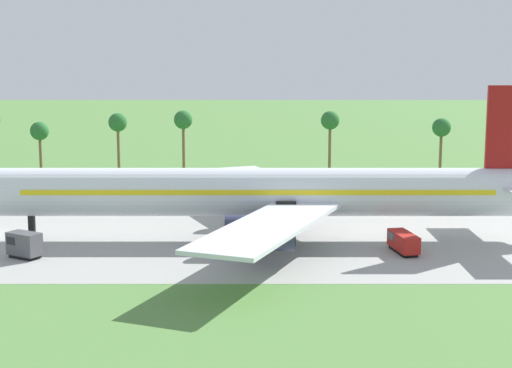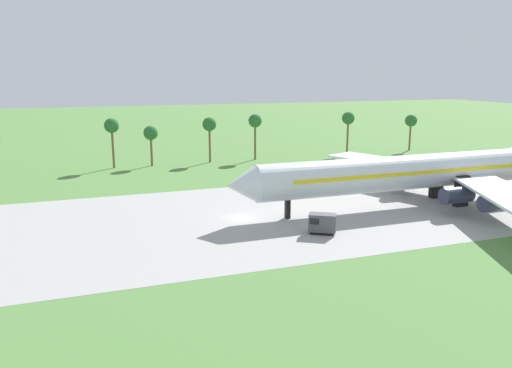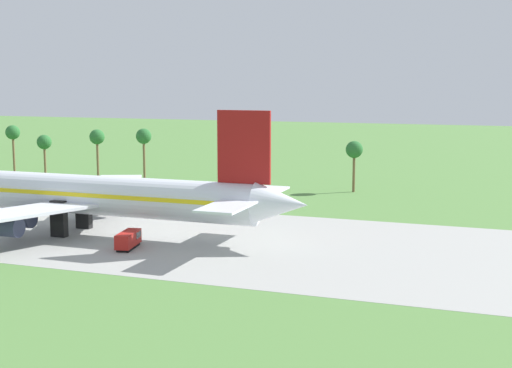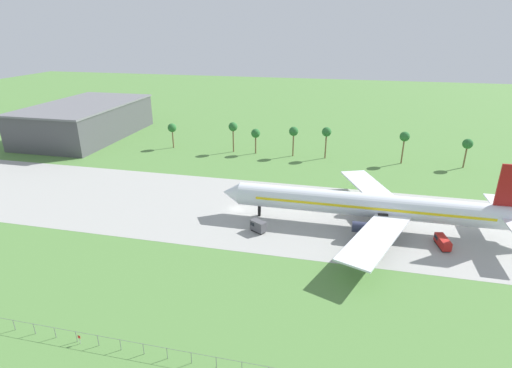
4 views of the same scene
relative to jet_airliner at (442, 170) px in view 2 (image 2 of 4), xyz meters
The scene contains 5 objects.
ground_plane 37.62m from the jet_airliner, behind, with size 600.00×600.00×0.00m, color #517F3D.
taxiway_strip 37.62m from the jet_airliner, behind, with size 320.00×44.00×0.02m.
jet_airliner is the anchor object (origin of this frame).
fuel_truck 30.06m from the jet_airliner, 162.62° to the right, with size 4.39×3.72×2.98m.
palm_tree_row 60.51m from the jet_airliner, 114.31° to the left, with size 116.90×3.60×12.29m.
Camera 2 is at (-23.64, -73.87, 22.80)m, focal length 35.00 mm.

